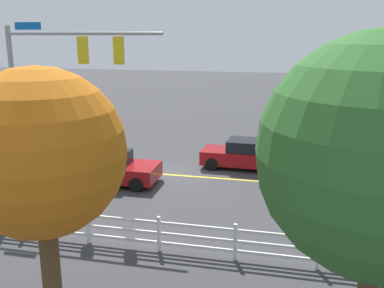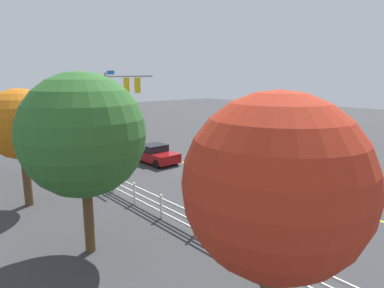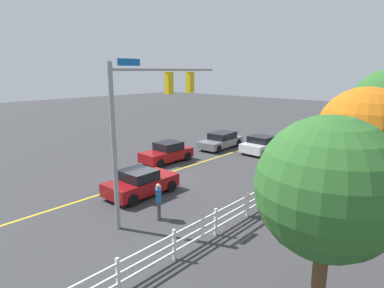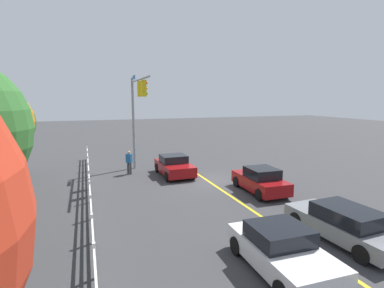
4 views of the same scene
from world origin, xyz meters
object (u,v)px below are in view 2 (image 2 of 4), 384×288
(car_0, at_px, (239,159))
(pedestrian, at_px, (112,154))
(car_1, at_px, (155,154))
(car_3, at_px, (318,180))
(tree_3, at_px, (83,135))
(tree_2, at_px, (275,186))
(tree_1, at_px, (21,125))
(car_2, at_px, (299,198))

(car_0, bearing_deg, pedestrian, 45.53)
(car_1, distance_m, pedestrian, 3.26)
(car_3, xyz_separation_m, tree_3, (2.28, 12.81, 3.79))
(tree_2, height_order, tree_3, tree_3)
(car_3, relative_size, tree_2, 0.74)
(car_1, height_order, tree_1, tree_1)
(car_1, distance_m, tree_3, 13.82)
(car_1, relative_size, tree_1, 0.66)
(car_0, relative_size, tree_3, 0.59)
(car_3, xyz_separation_m, pedestrian, (12.96, 6.26, 0.26))
(car_2, height_order, pedestrian, pedestrian)
(tree_1, height_order, tree_3, tree_3)
(car_3, height_order, tree_1, tree_1)
(car_0, xyz_separation_m, car_1, (5.38, 3.59, -0.02))
(car_2, bearing_deg, car_3, 105.84)
(car_1, bearing_deg, pedestrian, -116.01)
(car_0, xyz_separation_m, pedestrian, (6.76, 6.54, 0.23))
(pedestrian, xyz_separation_m, tree_2, (-17.92, 5.38, 3.23))
(tree_2, bearing_deg, tree_1, 6.54)
(car_0, relative_size, pedestrian, 2.35)
(pedestrian, height_order, tree_3, tree_3)
(tree_3, bearing_deg, tree_2, -170.81)
(tree_1, bearing_deg, pedestrian, -59.03)
(car_1, xyz_separation_m, pedestrian, (1.37, 2.94, 0.26))
(car_2, bearing_deg, tree_2, -62.33)
(pedestrian, bearing_deg, car_3, -112.00)
(pedestrian, xyz_separation_m, tree_1, (-4.18, 6.96, 3.27))
(tree_1, bearing_deg, car_1, -74.20)
(pedestrian, distance_m, tree_1, 8.75)
(car_0, bearing_deg, car_1, 35.22)
(car_2, distance_m, car_3, 3.58)
(car_1, height_order, car_2, car_1)
(tree_2, bearing_deg, pedestrian, -16.72)
(car_3, relative_size, tree_3, 0.68)
(car_3, distance_m, pedestrian, 14.39)
(car_2, height_order, car_3, car_2)
(tree_1, height_order, tree_2, tree_2)
(car_1, xyz_separation_m, car_3, (-11.58, -3.32, -0.01))
(car_3, bearing_deg, tree_2, 110.15)
(tree_2, bearing_deg, car_1, -26.71)
(tree_2, bearing_deg, car_2, -63.60)
(tree_2, distance_m, tree_3, 7.34)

